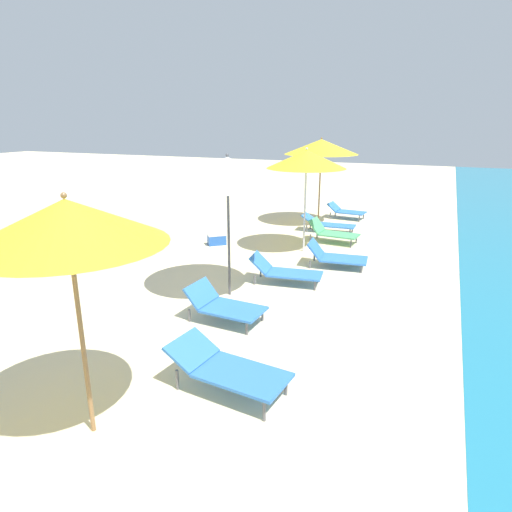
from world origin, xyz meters
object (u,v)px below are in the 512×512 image
(umbrella_farthest, at_px, (321,147))
(cooler_box, at_px, (217,239))
(umbrella_fifth, at_px, (306,159))
(lounger_farthest_shoreside, at_px, (346,211))
(lounger_fifth_shoreside, at_px, (332,232))
(lounger_fourth_shoreside, at_px, (284,271))
(lounger_fourth_inland, at_px, (224,305))
(umbrella_fourth, at_px, (228,172))
(umbrella_third, at_px, (67,222))
(lounger_third_shoreside, at_px, (227,368))
(lounger_fifth_inland, at_px, (335,256))
(lounger_farthest_inland, at_px, (328,224))

(umbrella_farthest, height_order, cooler_box, umbrella_farthest)
(umbrella_fifth, relative_size, lounger_farthest_shoreside, 2.01)
(lounger_fifth_shoreside, height_order, cooler_box, lounger_fifth_shoreside)
(lounger_fourth_shoreside, relative_size, lounger_fourth_inland, 1.17)
(umbrella_farthest, bearing_deg, umbrella_fourth, -89.44)
(umbrella_third, relative_size, lounger_farthest_shoreside, 2.01)
(lounger_third_shoreside, xyz_separation_m, cooler_box, (-3.37, 6.04, -0.17))
(lounger_fifth_inland, bearing_deg, lounger_fourth_inland, -112.40)
(lounger_fourth_inland, bearing_deg, umbrella_fourth, 115.08)
(lounger_third_shoreside, xyz_separation_m, lounger_fifth_shoreside, (-0.50, 7.50, -0.03))
(lounger_fifth_shoreside, distance_m, umbrella_farthest, 3.17)
(lounger_farthest_shoreside, height_order, lounger_farthest_inland, lounger_farthest_shoreside)
(umbrella_farthest, bearing_deg, lounger_fifth_shoreside, -64.86)
(umbrella_farthest, distance_m, lounger_farthest_inland, 2.46)
(lounger_third_shoreside, bearing_deg, umbrella_third, -122.96)
(cooler_box, bearing_deg, lounger_farthest_inland, 47.07)
(lounger_fourth_shoreside, relative_size, umbrella_fifth, 0.59)
(lounger_fifth_shoreside, height_order, lounger_fifth_inland, lounger_fifth_shoreside)
(cooler_box, bearing_deg, lounger_fourth_shoreside, -37.72)
(lounger_fourth_shoreside, bearing_deg, lounger_fifth_inland, 56.63)
(lounger_fourth_shoreside, distance_m, umbrella_farthest, 6.12)
(umbrella_fourth, bearing_deg, lounger_fourth_shoreside, 52.94)
(lounger_third_shoreside, distance_m, lounger_fourth_shoreside, 3.99)
(lounger_third_shoreside, relative_size, lounger_farthest_shoreside, 1.22)
(lounger_fifth_inland, distance_m, cooler_box, 3.50)
(lounger_fifth_shoreside, distance_m, cooler_box, 3.22)
(lounger_fifth_shoreside, xyz_separation_m, lounger_farthest_shoreside, (-0.33, 3.29, -0.02))
(umbrella_third, height_order, lounger_farthest_shoreside, umbrella_third)
(umbrella_third, xyz_separation_m, lounger_third_shoreside, (1.02, 1.25, -2.02))
(lounger_fourth_shoreside, bearing_deg, lounger_fourth_inland, -106.56)
(umbrella_fifth, distance_m, cooler_box, 3.26)
(lounger_fifth_inland, distance_m, lounger_farthest_shoreside, 5.42)
(umbrella_fourth, relative_size, umbrella_fifth, 1.03)
(lounger_fifth_shoreside, distance_m, lounger_farthest_inland, 1.24)
(lounger_fifth_inland, bearing_deg, umbrella_fourth, -126.85)
(umbrella_third, bearing_deg, lounger_farthest_shoreside, 89.09)
(umbrella_third, bearing_deg, umbrella_farthest, 92.42)
(umbrella_third, bearing_deg, lounger_farthest_inland, 89.46)
(umbrella_third, distance_m, lounger_farthest_inland, 10.13)
(lounger_farthest_inland, bearing_deg, lounger_fifth_shoreside, -72.40)
(lounger_fourth_shoreside, bearing_deg, cooler_box, 134.51)
(umbrella_farthest, xyz_separation_m, cooler_box, (-1.89, -3.54, -2.32))
(lounger_third_shoreside, height_order, umbrella_fifth, umbrella_fifth)
(umbrella_fourth, height_order, umbrella_fifth, umbrella_fourth)
(umbrella_third, height_order, lounger_fifth_shoreside, umbrella_third)
(umbrella_fourth, height_order, lounger_fourth_shoreside, umbrella_fourth)
(lounger_third_shoreside, distance_m, umbrella_fifth, 6.78)
(lounger_fifth_shoreside, relative_size, lounger_farthest_inland, 0.85)
(lounger_fifth_shoreside, bearing_deg, lounger_third_shoreside, -81.36)
(lounger_fifth_inland, height_order, cooler_box, lounger_fifth_inland)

